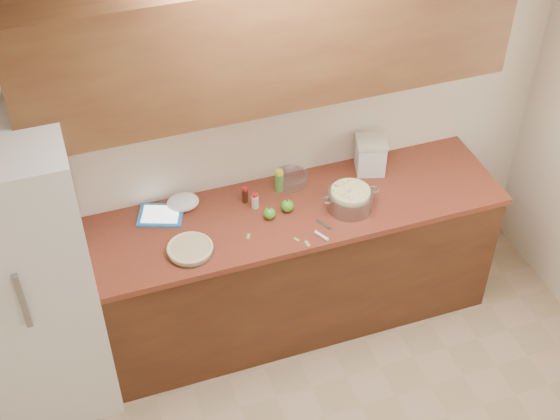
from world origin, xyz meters
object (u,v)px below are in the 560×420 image
object	(u,v)px
pie	(190,249)
tablet	(161,215)
flour_canister	(371,155)
colander	(350,199)

from	to	relation	value
pie	tablet	world-z (taller)	pie
pie	flour_canister	world-z (taller)	flour_canister
tablet	pie	bearing A→B (deg)	-54.83
pie	tablet	size ratio (longest dim) A/B	0.86
flour_canister	tablet	distance (m)	1.30
pie	colander	distance (m)	0.96
colander	tablet	size ratio (longest dim) A/B	1.16
tablet	colander	bearing A→B (deg)	5.51
colander	flour_canister	bearing A→B (deg)	48.72
tablet	flour_canister	bearing A→B (deg)	20.77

